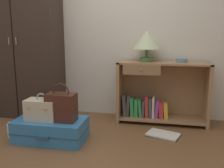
% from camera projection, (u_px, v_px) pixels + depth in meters
% --- Properties ---
extents(ground_plane, '(9.00, 9.00, 0.00)m').
position_uv_depth(ground_plane, '(67.00, 163.00, 2.32)').
color(ground_plane, brown).
extents(back_wall, '(6.40, 0.10, 2.60)m').
position_uv_depth(back_wall, '(104.00, 20.00, 3.49)').
color(back_wall, silver).
rests_on(back_wall, ground_plane).
extents(wardrobe, '(1.01, 0.47, 2.06)m').
position_uv_depth(wardrobe, '(22.00, 40.00, 3.47)').
color(wardrobe, '#33261E').
rests_on(wardrobe, ground_plane).
extents(bookshelf, '(1.13, 0.38, 0.78)m').
position_uv_depth(bookshelf, '(158.00, 93.00, 3.30)').
color(bookshelf, '#A37A51').
rests_on(bookshelf, ground_plane).
extents(table_lamp, '(0.34, 0.34, 0.39)m').
position_uv_depth(table_lamp, '(147.00, 41.00, 3.21)').
color(table_lamp, '#4C7542').
rests_on(table_lamp, bookshelf).
extents(bowl, '(0.14, 0.14, 0.05)m').
position_uv_depth(bowl, '(181.00, 60.00, 3.15)').
color(bowl, slate).
rests_on(bowl, bookshelf).
extents(suitcase_large, '(0.75, 0.44, 0.24)m').
position_uv_depth(suitcase_large, '(51.00, 130.00, 2.78)').
color(suitcase_large, teal).
rests_on(suitcase_large, ground_plane).
extents(train_case, '(0.33, 0.20, 0.29)m').
position_uv_depth(train_case, '(42.00, 109.00, 2.72)').
color(train_case, beige).
rests_on(train_case, suitcase_large).
extents(handbag, '(0.30, 0.17, 0.40)m').
position_uv_depth(handbag, '(61.00, 107.00, 2.68)').
color(handbag, '#472319').
rests_on(handbag, suitcase_large).
extents(bottle, '(0.07, 0.07, 0.18)m').
position_uv_depth(bottle, '(11.00, 130.00, 2.86)').
color(bottle, white).
rests_on(bottle, ground_plane).
extents(open_book_on_floor, '(0.42, 0.34, 0.02)m').
position_uv_depth(open_book_on_floor, '(163.00, 135.00, 2.92)').
color(open_book_on_floor, white).
rests_on(open_book_on_floor, ground_plane).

